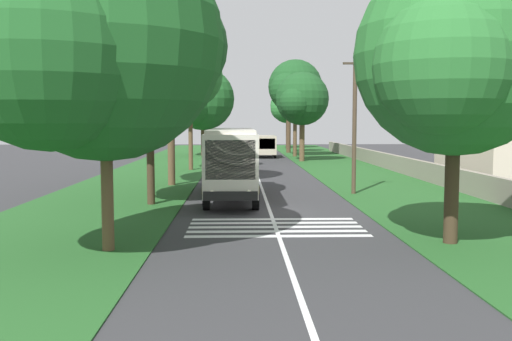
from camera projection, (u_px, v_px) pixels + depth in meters
The scene contains 21 objects.
ground at pixel (270, 212), 26.17m from camera, with size 160.00×160.00×0.00m, color #333335.
grass_verge_left at pixel (144, 179), 40.86m from camera, with size 120.00×8.00×0.04m, color #235623.
grass_verge_right at pixel (372, 179), 41.35m from camera, with size 120.00×8.00×0.04m, color #235623.
centre_line at pixel (259, 179), 41.11m from camera, with size 110.00×0.16×0.01m, color silver.
coach_bus at pixel (232, 159), 30.51m from camera, with size 11.16×2.62×3.73m.
zebra_crossing at pixel (275, 227), 22.38m from camera, with size 4.05×6.80×0.01m.
trailing_car_0 at pixel (237, 162), 49.64m from camera, with size 4.30×1.78×1.43m.
trailing_car_1 at pixel (232, 158), 54.86m from camera, with size 4.30×1.78×1.43m.
trailing_minibus_0 at pixel (266, 144), 66.66m from camera, with size 6.00×2.14×2.53m.
roadside_tree_left_0 at pixel (146, 50), 27.91m from camera, with size 8.74×7.21×11.38m.
roadside_tree_left_1 at pixel (188, 78), 48.22m from camera, with size 6.89×5.55×10.75m.
roadside_tree_left_2 at pixel (97, 51), 17.72m from camera, with size 9.58×7.55×10.22m.
roadside_tree_left_3 at pixel (201, 100), 68.73m from camera, with size 9.01×7.58×10.65m.
roadside_tree_left_4 at pixel (168, 50), 36.48m from camera, with size 8.82×7.35×12.55m.
roadside_tree_right_0 at pixel (301, 100), 59.00m from camera, with size 6.29×5.52×9.23m.
roadside_tree_right_1 at pixel (287, 107), 88.80m from camera, with size 6.76×5.47×9.30m.
roadside_tree_right_2 at pixel (449, 61), 18.88m from camera, with size 8.06×6.65×9.59m.
roadside_tree_right_3 at pixel (288, 93), 75.49m from camera, with size 5.34×4.48×10.35m.
roadside_tree_right_4 at pixel (294, 88), 67.24m from camera, with size 7.52×6.37×11.41m.
utility_pole at pixel (355, 121), 32.19m from camera, with size 0.24×1.40×7.94m.
roadside_wall at pixel (399, 164), 46.38m from camera, with size 70.00×0.40×1.32m, color gray.
Camera 1 is at (-25.88, 1.43, 4.10)m, focal length 40.11 mm.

